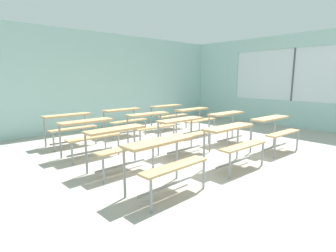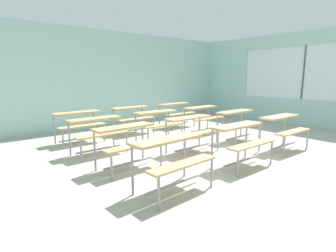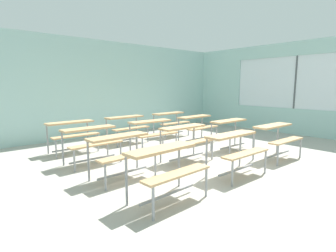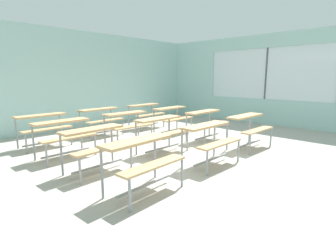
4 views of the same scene
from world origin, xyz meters
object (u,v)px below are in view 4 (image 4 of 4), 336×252
desk_bench_r0c2 (249,123)px  desk_bench_r2c2 (172,114)px  desk_bench_r0c0 (143,153)px  desk_bench_r1c0 (96,139)px  desk_bench_r2c0 (64,130)px  desk_bench_r1c1 (162,127)px  desk_bench_r3c1 (101,115)px  desk_bench_r3c0 (43,123)px  desk_bench_r1c2 (207,118)px  desk_bench_r0c1 (210,135)px  desk_bench_r2c1 (128,120)px  desk_bench_r3c2 (146,110)px

desk_bench_r0c2 → desk_bench_r2c2: 2.31m
desk_bench_r0c0 → desk_bench_r0c2: bearing=-1.7°
desk_bench_r1c0 → desk_bench_r2c0: same height
desk_bench_r1c1 → desk_bench_r3c1: 2.36m
desk_bench_r2c2 → desk_bench_r3c0: (-3.12, 1.17, 0.00)m
desk_bench_r0c0 → desk_bench_r0c2: same height
desk_bench_r0c2 → desk_bench_r1c2: 1.13m
desk_bench_r0c1 → desk_bench_r0c2: bearing=2.1°
desk_bench_r2c2 → desk_bench_r3c1: 1.98m
desk_bench_r0c1 → desk_bench_r1c0: same height
desk_bench_r1c0 → desk_bench_r2c1: size_ratio=1.00×
desk_bench_r2c0 → desk_bench_r3c0: same height
desk_bench_r1c0 → desk_bench_r2c0: 1.16m
desk_bench_r2c2 → desk_bench_r0c1: bearing=-125.0°
desk_bench_r1c2 → desk_bench_r2c2: size_ratio=0.99×
desk_bench_r1c0 → desk_bench_r3c1: (1.60, 2.38, 0.00)m
desk_bench_r0c2 → desk_bench_r2c0: size_ratio=1.00×
desk_bench_r0c0 → desk_bench_r1c0: size_ratio=1.00×
desk_bench_r0c2 → desk_bench_r2c1: 2.86m
desk_bench_r2c0 → desk_bench_r3c0: 1.16m
desk_bench_r1c1 → desk_bench_r2c0: same height
desk_bench_r1c1 → desk_bench_r2c2: (1.58, 1.14, 0.00)m
desk_bench_r1c1 → desk_bench_r2c0: size_ratio=0.99×
desk_bench_r0c1 → desk_bench_r1c2: bearing=38.2°
desk_bench_r2c1 → desk_bench_r3c2: same height
desk_bench_r0c1 → desk_bench_r2c1: (-0.03, 2.39, 0.00)m
desk_bench_r0c1 → desk_bench_r0c2: 1.59m
desk_bench_r1c2 → desk_bench_r2c1: same height
desk_bench_r3c2 → desk_bench_r1c0: bearing=-145.4°
desk_bench_r0c0 → desk_bench_r0c1: size_ratio=1.01×
desk_bench_r0c1 → desk_bench_r3c2: same height
desk_bench_r1c1 → desk_bench_r1c2: bearing=-1.7°
desk_bench_r0c0 → desk_bench_r0c1: 1.63m
desk_bench_r2c0 → desk_bench_r1c0: bearing=-90.4°
desk_bench_r2c0 → desk_bench_r2c2: size_ratio=1.00×
desk_bench_r1c1 → desk_bench_r1c0: bearing=-179.7°
desk_bench_r0c2 → desk_bench_r1c1: (-1.64, 1.17, 0.00)m
desk_bench_r0c0 → desk_bench_r0c2: size_ratio=1.01×
desk_bench_r2c1 → desk_bench_r2c2: bearing=1.1°
desk_bench_r3c1 → desk_bench_r2c2: bearing=-39.6°
desk_bench_r1c0 → desk_bench_r1c2: size_ratio=1.02×
desk_bench_r0c1 → desk_bench_r2c1: bearing=91.5°
desk_bench_r2c1 → desk_bench_r3c2: bearing=37.9°
desk_bench_r2c0 → desk_bench_r3c1: bearing=35.7°
desk_bench_r2c0 → desk_bench_r2c1: size_ratio=0.99×
desk_bench_r0c1 → desk_bench_r2c0: same height
desk_bench_r2c2 → desk_bench_r3c1: (-1.56, 1.23, 0.00)m
desk_bench_r0c0 → desk_bench_r2c2: (3.16, 2.35, 0.00)m
desk_bench_r3c0 → desk_bench_r3c1: bearing=1.2°
desk_bench_r3c0 → desk_bench_r2c0: bearing=-93.4°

